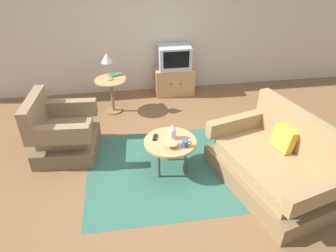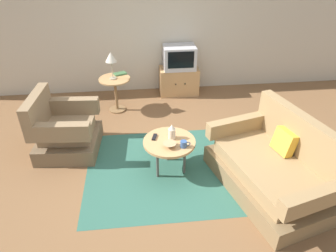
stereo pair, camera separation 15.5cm
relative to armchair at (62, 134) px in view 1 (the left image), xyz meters
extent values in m
plane|color=brown|center=(1.46, -0.57, -0.32)|extent=(16.00, 16.00, 0.00)
cube|color=#BCB29E|center=(1.46, 2.03, 1.03)|extent=(9.00, 0.12, 2.70)
cube|color=#2D5B4C|center=(1.48, -0.63, -0.32)|extent=(2.26, 1.87, 0.00)
cube|color=brown|center=(0.06, 0.00, -0.20)|extent=(0.91, 0.92, 0.24)
cube|color=#846B4C|center=(0.06, 0.00, 0.01)|extent=(0.75, 0.63, 0.18)
cube|color=#846B4C|center=(-0.30, 0.02, 0.35)|extent=(0.20, 0.87, 0.48)
cube|color=#846B4C|center=(0.03, -0.37, 0.23)|extent=(0.86, 0.20, 0.25)
cube|color=#846B4C|center=(0.08, 0.36, 0.23)|extent=(0.86, 0.20, 0.25)
cube|color=brown|center=(2.67, -1.13, -0.20)|extent=(1.36, 1.82, 0.24)
cube|color=#93754C|center=(2.67, -1.13, 0.01)|extent=(1.15, 1.51, 0.18)
cube|color=#93754C|center=(3.07, -1.02, 0.37)|extent=(0.56, 1.60, 0.53)
cube|color=#93754C|center=(2.48, -0.42, 0.21)|extent=(0.97, 0.39, 0.22)
cube|color=#93754C|center=(2.87, -1.84, 0.21)|extent=(0.97, 0.39, 0.22)
cube|color=gold|center=(2.89, -0.92, 0.25)|extent=(0.25, 0.33, 0.31)
cylinder|color=tan|center=(1.48, -0.63, 0.15)|extent=(0.69, 0.69, 0.04)
cylinder|color=#4C4742|center=(1.48, -0.42, -0.09)|extent=(0.04, 0.04, 0.44)
cylinder|color=#4C4742|center=(1.31, -0.76, -0.09)|extent=(0.04, 0.04, 0.44)
cylinder|color=#4C4742|center=(1.68, -0.72, -0.09)|extent=(0.04, 0.04, 0.44)
cylinder|color=tan|center=(0.72, 1.14, 0.30)|extent=(0.55, 0.55, 0.02)
cylinder|color=brown|center=(0.72, 1.14, -0.02)|extent=(0.05, 0.05, 0.60)
cylinder|color=brown|center=(0.72, 1.14, -0.30)|extent=(0.30, 0.30, 0.02)
cube|color=tan|center=(1.93, 1.72, -0.05)|extent=(0.76, 0.42, 0.53)
sphere|color=black|center=(1.84, 1.50, -0.02)|extent=(0.02, 0.02, 0.02)
sphere|color=black|center=(2.03, 1.50, -0.02)|extent=(0.02, 0.02, 0.02)
cube|color=#B7B7BC|center=(1.93, 1.72, 0.44)|extent=(0.61, 0.44, 0.44)
cube|color=black|center=(1.93, 1.50, 0.46)|extent=(0.49, 0.01, 0.31)
cylinder|color=#9E937A|center=(0.70, 1.12, 0.32)|extent=(0.12, 0.12, 0.02)
cylinder|color=#9E937A|center=(0.70, 1.12, 0.48)|extent=(0.02, 0.02, 0.29)
cone|color=beige|center=(0.70, 1.12, 0.71)|extent=(0.20, 0.20, 0.16)
cylinder|color=beige|center=(1.52, -0.58, 0.24)|extent=(0.10, 0.10, 0.15)
cone|color=beige|center=(1.52, -0.58, 0.34)|extent=(0.09, 0.09, 0.07)
cylinder|color=#335184|center=(1.65, -0.78, 0.21)|extent=(0.08, 0.08, 0.09)
torus|color=#335184|center=(1.70, -0.78, 0.21)|extent=(0.06, 0.01, 0.06)
cone|color=tan|center=(1.47, -0.76, 0.19)|extent=(0.17, 0.17, 0.06)
cube|color=black|center=(1.29, -0.54, 0.17)|extent=(0.09, 0.15, 0.02)
cube|color=#3D663D|center=(0.81, 1.31, 0.32)|extent=(0.25, 0.20, 0.03)
camera|label=1|loc=(0.96, -3.87, 2.47)|focal=32.95mm
camera|label=2|loc=(1.11, -3.89, 2.47)|focal=32.95mm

